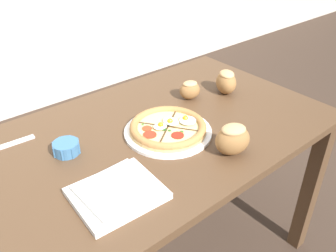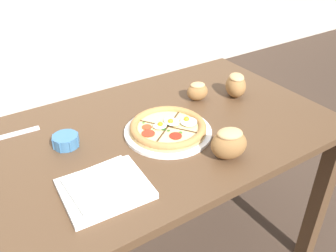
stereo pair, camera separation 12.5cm
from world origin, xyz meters
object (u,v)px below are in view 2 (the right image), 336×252
Objects in this scene: bread_piece_mid at (197,91)px; ramekin_bowl at (66,140)px; pizza at (168,128)px; bread_piece_near at (236,85)px; napkin_folded at (105,187)px; knife_main at (3,137)px; dining_table at (152,154)px; bread_piece_far at (229,143)px.

ramekin_bowl is at bearing -177.77° from bread_piece_mid.
bread_piece_near reaches higher than pizza.
pizza is at bearing -167.67° from bread_piece_near.
knife_main is (-0.19, 0.44, -0.01)m from napkin_folded.
ramekin_bowl is at bearing 93.15° from napkin_folded.
dining_table is 14.66× the size of ramekin_bowl.
bread_piece_mid is at bearing 67.27° from bread_piece_far.
bread_piece_far is (0.40, -0.07, 0.04)m from napkin_folded.
napkin_folded is 0.48m from knife_main.
pizza is 2.24× the size of bread_piece_far.
ramekin_bowl is 0.37× the size of napkin_folded.
bread_piece_near is 0.92m from knife_main.
dining_table is 0.34m from bread_piece_far.
napkin_folded is at bearing 170.48° from bread_piece_far.
bread_piece_near is at bearing 5.22° from dining_table.
dining_table is 5.54× the size of knife_main.
bread_piece_mid is 0.40m from bread_piece_far.
bread_piece_far is (0.08, -0.22, 0.04)m from pizza.
ramekin_bowl is (-0.33, 0.12, 0.00)m from pizza.
pizza reaches higher than dining_table.
bread_piece_mid is at bearing -7.80° from knife_main.
bread_piece_mid reaches higher than knife_main.
dining_table is 0.33m from ramekin_bowl.
bread_piece_mid is 0.75× the size of bread_piece_far.
bread_piece_far reaches higher than napkin_folded.
bread_piece_far is at bearing -135.09° from bread_piece_near.
knife_main is at bearing 149.99° from pizza.
pizza is at bearing 110.74° from bread_piece_far.
napkin_folded is 1.80× the size of bread_piece_near.
pizza is at bearing -49.00° from dining_table.
knife_main is (-0.58, 0.51, -0.05)m from bread_piece_far.
knife_main reaches higher than dining_table.
napkin_folded reaches higher than dining_table.
pizza is 1.28× the size of knife_main.
dining_table is 12.90× the size of bread_piece_mid.
napkin_folded is (-0.27, -0.20, 0.12)m from dining_table.
knife_main is (-0.74, 0.14, -0.04)m from bread_piece_mid.
napkin_folded is at bearing -153.77° from pizza.
pizza is 0.28m from bread_piece_mid.
bread_piece_mid is at bearing 28.49° from napkin_folded.
dining_table is at bearing -160.51° from bread_piece_mid.
napkin_folded is at bearing -86.85° from ramekin_bowl.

